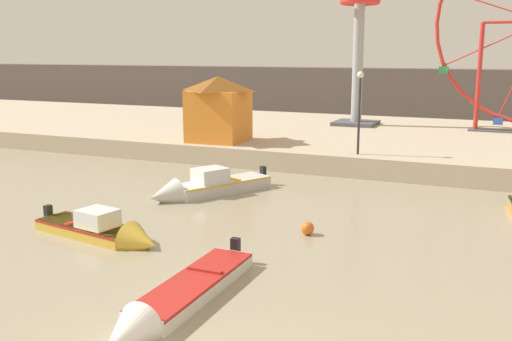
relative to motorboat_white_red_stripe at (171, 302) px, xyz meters
The scene contains 9 objects.
quay_promenade 25.11m from the motorboat_white_red_stripe, 85.20° to the left, with size 110.00×18.58×1.01m, color #B7A88E.
distant_town_skyline 44.28m from the motorboat_white_red_stripe, 87.28° to the left, with size 140.00×3.00×4.40m, color #564C47.
motorboat_white_red_stripe is the anchor object (origin of this frame).
motorboat_mustard_yellow 5.93m from the motorboat_white_red_stripe, 141.82° to the left, with size 5.14×2.05×1.33m.
motorboat_pale_grey 11.10m from the motorboat_white_red_stripe, 115.08° to the left, with size 3.76×5.58×1.49m.
drop_tower_steel_tower 29.13m from the motorboat_white_red_stripe, 95.69° to the left, with size 2.80×2.80×13.82m.
carnival_booth_orange_canopy 19.70m from the motorboat_white_red_stripe, 114.03° to the left, with size 3.32×3.31×3.57m.
promenade_lamp_near 17.07m from the motorboat_white_red_stripe, 89.41° to the left, with size 0.32×0.32×3.97m.
mooring_buoy_orange 6.79m from the motorboat_white_red_stripe, 81.32° to the left, with size 0.44×0.44×0.44m, color orange.
Camera 1 is at (4.73, -7.36, 5.88)m, focal length 40.89 mm.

